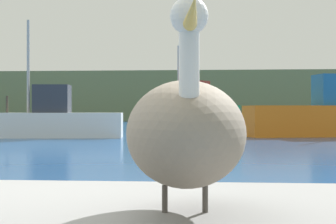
{
  "coord_description": "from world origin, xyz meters",
  "views": [
    {
      "loc": [
        1.46,
        -3.7,
        1.13
      ],
      "look_at": [
        -0.28,
        16.72,
        1.08
      ],
      "focal_mm": 60.61,
      "sensor_mm": 36.0,
      "label": 1
    }
  ],
  "objects_px": {
    "fishing_boat_orange": "(319,115)",
    "fishing_boat_white": "(61,120)",
    "pelican": "(186,132)",
    "fishing_boat_green": "(198,111)"
  },
  "relations": [
    {
      "from": "pelican",
      "to": "fishing_boat_orange",
      "type": "relative_size",
      "value": 0.25
    },
    {
      "from": "pelican",
      "to": "fishing_boat_orange",
      "type": "bearing_deg",
      "value": 162.98
    },
    {
      "from": "fishing_boat_orange",
      "to": "fishing_boat_white",
      "type": "bearing_deg",
      "value": 176.5
    },
    {
      "from": "fishing_boat_orange",
      "to": "fishing_boat_green",
      "type": "bearing_deg",
      "value": 95.41
    },
    {
      "from": "fishing_boat_orange",
      "to": "fishing_boat_green",
      "type": "relative_size",
      "value": 1.04
    },
    {
      "from": "pelican",
      "to": "fishing_boat_white",
      "type": "bearing_deg",
      "value": -168.06
    },
    {
      "from": "fishing_boat_orange",
      "to": "fishing_boat_green",
      "type": "distance_m",
      "value": 17.41
    },
    {
      "from": "fishing_boat_white",
      "to": "fishing_boat_green",
      "type": "distance_m",
      "value": 19.13
    },
    {
      "from": "fishing_boat_white",
      "to": "pelican",
      "type": "bearing_deg",
      "value": 100.82
    },
    {
      "from": "pelican",
      "to": "fishing_boat_white",
      "type": "height_order",
      "value": "fishing_boat_white"
    }
  ]
}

